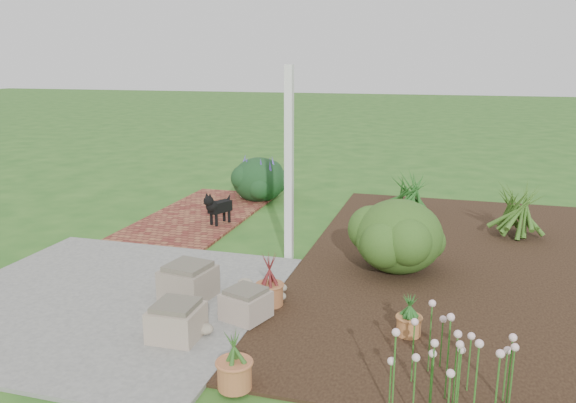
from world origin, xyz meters
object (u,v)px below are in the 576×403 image
(black_dog, at_px, (218,206))
(evergreen_shrub, at_px, (399,234))
(cream_ceramic_urn, at_px, (247,187))
(stone_trough_near, at_px, (246,305))

(black_dog, distance_m, evergreen_shrub, 3.15)
(evergreen_shrub, bearing_deg, black_dog, 157.53)
(black_dog, xyz_separation_m, cream_ceramic_urn, (-0.22, 1.92, -0.11))
(stone_trough_near, distance_m, evergreen_shrub, 2.27)
(stone_trough_near, bearing_deg, black_dog, 117.68)
(black_dog, relative_size, evergreen_shrub, 0.50)
(black_dog, height_order, cream_ceramic_urn, black_dog)
(black_dog, xyz_separation_m, evergreen_shrub, (2.90, -1.20, 0.15))
(cream_ceramic_urn, xyz_separation_m, evergreen_shrub, (3.13, -3.12, 0.26))
(stone_trough_near, height_order, black_dog, black_dog)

